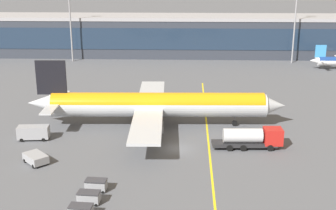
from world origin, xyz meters
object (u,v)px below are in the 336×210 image
fuel_tanker (252,138)px  baggage_cart_1 (89,197)px  main_airliner (156,105)px  baggage_cart_2 (96,185)px  crew_van (34,132)px  pushback_tug (36,158)px

fuel_tanker → baggage_cart_1: size_ratio=3.94×
main_airliner → baggage_cart_1: size_ratio=16.44×
fuel_tanker → baggage_cart_2: fuel_tanker is taller
fuel_tanker → baggage_cart_1: 28.27m
fuel_tanker → crew_van: bearing=176.0°
baggage_cart_2 → pushback_tug: bearing=142.4°
crew_van → main_airliner: bearing=20.8°
baggage_cart_1 → baggage_cart_2: 3.20m
pushback_tug → crew_van: 9.95m
pushback_tug → crew_van: size_ratio=0.83×
crew_van → baggage_cart_2: size_ratio=1.87×
main_airliner → crew_van: main_airliner is taller
baggage_cart_1 → pushback_tug: bearing=132.0°
pushback_tug → baggage_cart_2: (10.16, -7.82, -0.07)m
fuel_tanker → crew_van: size_ratio=2.10×
crew_van → baggage_cart_2: crew_van is taller
crew_van → baggage_cart_2: 21.84m
fuel_tanker → pushback_tug: bearing=-167.6°
main_airliner → crew_van: 21.10m
fuel_tanker → crew_van: fuel_tanker is taller
pushback_tug → fuel_tanker: bearing=12.4°
pushback_tug → crew_van: crew_van is taller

